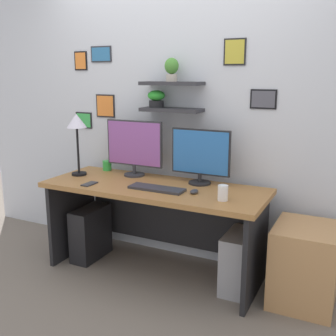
{
  "coord_description": "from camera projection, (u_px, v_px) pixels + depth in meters",
  "views": [
    {
      "loc": [
        1.47,
        -2.73,
        1.61
      ],
      "look_at": [
        0.1,
        0.05,
        0.89
      ],
      "focal_mm": 43.12,
      "sensor_mm": 36.0,
      "label": 1
    }
  ],
  "objects": [
    {
      "name": "ground_plane",
      "position": [
        155.0,
        272.0,
        3.38
      ],
      "size": [
        8.0,
        8.0,
        0.0
      ],
      "primitive_type": "plane",
      "color": "#70665B"
    },
    {
      "name": "back_wall_assembly",
      "position": [
        177.0,
        105.0,
        3.46
      ],
      "size": [
        4.4,
        0.24,
        2.7
      ],
      "color": "silver",
      "rests_on": "ground"
    },
    {
      "name": "desk",
      "position": [
        157.0,
        208.0,
        3.31
      ],
      "size": [
        1.8,
        0.68,
        0.75
      ],
      "color": "#9E6B38",
      "rests_on": "ground"
    },
    {
      "name": "monitor_left",
      "position": [
        134.0,
        146.0,
        3.48
      ],
      "size": [
        0.53,
        0.18,
        0.48
      ],
      "color": "#2D2D33",
      "rests_on": "desk"
    },
    {
      "name": "monitor_right",
      "position": [
        200.0,
        155.0,
        3.22
      ],
      "size": [
        0.49,
        0.18,
        0.44
      ],
      "color": "black",
      "rests_on": "desk"
    },
    {
      "name": "keyboard",
      "position": [
        157.0,
        189.0,
        3.09
      ],
      "size": [
        0.44,
        0.14,
        0.02
      ],
      "primitive_type": "cube",
      "color": "#2D2D33",
      "rests_on": "desk"
    },
    {
      "name": "computer_mouse",
      "position": [
        194.0,
        191.0,
        3.0
      ],
      "size": [
        0.06,
        0.09,
        0.03
      ],
      "primitive_type": "ellipsoid",
      "color": "#2D2D33",
      "rests_on": "desk"
    },
    {
      "name": "desk_lamp",
      "position": [
        77.0,
        127.0,
        3.45
      ],
      "size": [
        0.17,
        0.17,
        0.54
      ],
      "color": "black",
      "rests_on": "desk"
    },
    {
      "name": "cell_phone",
      "position": [
        89.0,
        184.0,
        3.24
      ],
      "size": [
        0.07,
        0.14,
        0.01
      ],
      "primitive_type": "cube",
      "rotation": [
        0.0,
        0.0,
        -0.02
      ],
      "color": "#2D2D33",
      "rests_on": "desk"
    },
    {
      "name": "coffee_mug",
      "position": [
        107.0,
        165.0,
        3.72
      ],
      "size": [
        0.08,
        0.08,
        0.09
      ],
      "primitive_type": "cylinder",
      "color": "green",
      "rests_on": "desk"
    },
    {
      "name": "water_cup",
      "position": [
        223.0,
        193.0,
        2.82
      ],
      "size": [
        0.07,
        0.07,
        0.11
      ],
      "primitive_type": "cylinder",
      "color": "white",
      "rests_on": "desk"
    },
    {
      "name": "drawer_cabinet",
      "position": [
        305.0,
        265.0,
        2.88
      ],
      "size": [
        0.44,
        0.5,
        0.57
      ],
      "primitive_type": "cube",
      "color": "tan",
      "rests_on": "ground"
    },
    {
      "name": "computer_tower_left",
      "position": [
        91.0,
        233.0,
        3.6
      ],
      "size": [
        0.18,
        0.4,
        0.46
      ],
      "primitive_type": "cube",
      "color": "black",
      "rests_on": "ground"
    },
    {
      "name": "computer_tower_right",
      "position": [
        238.0,
        261.0,
        3.07
      ],
      "size": [
        0.18,
        0.4,
        0.45
      ],
      "primitive_type": "cube",
      "color": "#99999E",
      "rests_on": "ground"
    }
  ]
}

